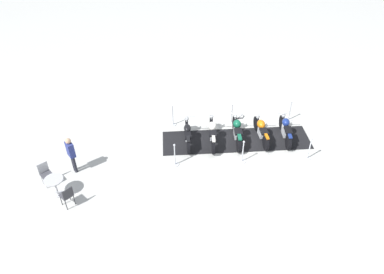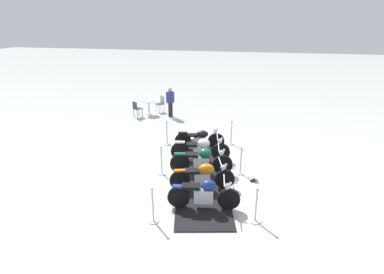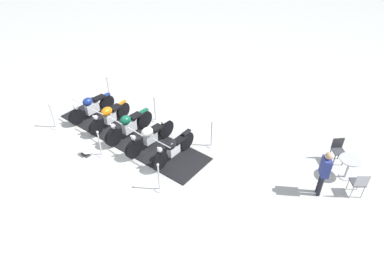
% 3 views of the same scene
% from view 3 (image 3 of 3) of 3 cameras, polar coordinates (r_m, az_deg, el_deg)
% --- Properties ---
extents(ground_plane, '(80.00, 80.00, 0.00)m').
position_cam_3_polar(ground_plane, '(13.37, -10.17, 0.15)').
color(ground_plane, silver).
extents(display_platform, '(2.91, 6.76, 0.04)m').
position_cam_3_polar(display_platform, '(13.36, -10.18, 0.21)').
color(display_platform, black).
rests_on(display_platform, ground_plane).
extents(motorcycle_navy, '(2.13, 0.66, 0.97)m').
position_cam_3_polar(motorcycle_navy, '(14.56, -16.42, 4.87)').
color(motorcycle_navy, black).
rests_on(motorcycle_navy, display_platform).
extents(motorcycle_copper, '(2.09, 0.80, 0.97)m').
position_cam_3_polar(motorcycle_copper, '(13.77, -13.66, 3.50)').
color(motorcycle_copper, black).
rests_on(motorcycle_copper, display_platform).
extents(motorcycle_forest, '(2.24, 0.78, 1.04)m').
position_cam_3_polar(motorcycle_forest, '(13.05, -10.52, 1.96)').
color(motorcycle_forest, black).
rests_on(motorcycle_forest, display_platform).
extents(motorcycle_cream, '(2.30, 0.72, 1.04)m').
position_cam_3_polar(motorcycle_cream, '(12.38, -7.09, 0.16)').
color(motorcycle_cream, black).
rests_on(motorcycle_cream, display_platform).
extents(motorcycle_black, '(2.09, 0.76, 1.02)m').
position_cam_3_polar(motorcycle_black, '(11.80, -3.19, -1.88)').
color(motorcycle_black, black).
rests_on(motorcycle_black, display_platform).
extents(stanchion_right_mid, '(0.32, 0.32, 1.05)m').
position_cam_3_polar(stanchion_right_mid, '(12.49, -15.00, -1.66)').
color(stanchion_right_mid, silver).
rests_on(stanchion_right_mid, ground_plane).
extents(stanchion_right_front, '(0.35, 0.35, 1.05)m').
position_cam_3_polar(stanchion_right_front, '(14.52, -22.00, 2.55)').
color(stanchion_right_front, silver).
rests_on(stanchion_right_front, ground_plane).
extents(stanchion_left_front, '(0.31, 0.31, 1.08)m').
position_cam_3_polar(stanchion_left_front, '(15.78, -13.65, 7.38)').
color(stanchion_left_front, silver).
rests_on(stanchion_left_front, ground_plane).
extents(stanchion_right_rear, '(0.30, 0.30, 1.09)m').
position_cam_3_polar(stanchion_right_rear, '(10.81, -5.51, -7.28)').
color(stanchion_right_rear, silver).
rests_on(stanchion_right_rear, ground_plane).
extents(stanchion_left_rear, '(0.33, 0.33, 1.08)m').
position_cam_3_polar(stanchion_left_rear, '(12.49, 3.26, -0.20)').
color(stanchion_left_rear, silver).
rests_on(stanchion_left_rear, ground_plane).
extents(stanchion_left_mid, '(0.34, 0.34, 1.09)m').
position_cam_3_polar(stanchion_left_mid, '(13.97, -6.14, 4.01)').
color(stanchion_left_mid, silver).
rests_on(stanchion_left_mid, ground_plane).
extents(info_placard, '(0.28, 0.38, 0.19)m').
position_cam_3_polar(info_placard, '(12.82, -17.30, -2.65)').
color(info_placard, '#333338').
rests_on(info_placard, ground_plane).
extents(cafe_table, '(0.70, 0.70, 0.78)m').
position_cam_3_polar(cafe_table, '(12.14, 24.72, -4.09)').
color(cafe_table, '#B7B7BC').
rests_on(cafe_table, ground_plane).
extents(cafe_chair_near_table, '(0.56, 0.56, 0.94)m').
position_cam_3_polar(cafe_chair_near_table, '(11.61, 26.05, -6.84)').
color(cafe_chair_near_table, '#B7B7BC').
rests_on(cafe_chair_near_table, ground_plane).
extents(cafe_chair_across_table, '(0.56, 0.56, 0.91)m').
position_cam_3_polar(cafe_chair_across_table, '(12.70, 23.14, -1.85)').
color(cafe_chair_across_table, '#2D2D33').
rests_on(cafe_chair_across_table, ground_plane).
extents(bystander_person, '(0.44, 0.44, 1.65)m').
position_cam_3_polar(bystander_person, '(10.95, 21.18, -5.18)').
color(bystander_person, '#23232D').
rests_on(bystander_person, ground_plane).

